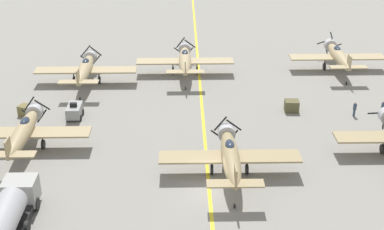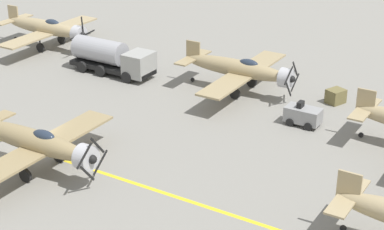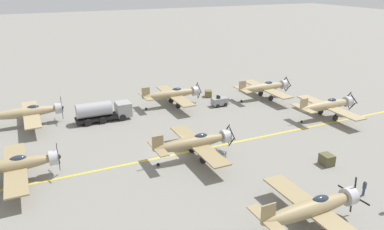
{
  "view_description": "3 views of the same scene",
  "coord_description": "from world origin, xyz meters",
  "px_view_note": "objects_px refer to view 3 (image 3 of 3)",
  "views": [
    {
      "loc": [
        -2.14,
        -36.54,
        24.67
      ],
      "look_at": [
        -1.21,
        9.73,
        2.13
      ],
      "focal_mm": 50.0,
      "sensor_mm": 36.0,
      "label": 1
    },
    {
      "loc": [
        27.34,
        29.19,
        19.98
      ],
      "look_at": [
        -6.28,
        8.59,
        2.28
      ],
      "focal_mm": 60.0,
      "sensor_mm": 36.0,
      "label": 2
    },
    {
      "loc": [
        37.18,
        -14.73,
        19.95
      ],
      "look_at": [
        -2.18,
        3.61,
        3.78
      ],
      "focal_mm": 35.0,
      "sensor_mm": 36.0,
      "label": 3
    }
  ],
  "objects_px": {
    "airplane_near_left": "(28,112)",
    "supply_crate_by_tanker": "(327,160)",
    "airplane_mid_left": "(173,94)",
    "fuel_tanker": "(104,111)",
    "airplane_near_center": "(11,166)",
    "airplane_mid_center": "(195,142)",
    "airplane_far_center": "(327,105)",
    "airplane_mid_right": "(313,208)",
    "airplane_far_left": "(265,87)",
    "tow_tractor": "(220,101)",
    "ground_crew_walking": "(364,187)",
    "supply_crate_mid_lane": "(208,94)"
  },
  "relations": [
    {
      "from": "airplane_far_center",
      "to": "ground_crew_walking",
      "type": "relative_size",
      "value": 7.36
    },
    {
      "from": "airplane_mid_left",
      "to": "airplane_far_center",
      "type": "height_order",
      "value": "same"
    },
    {
      "from": "airplane_near_left",
      "to": "airplane_mid_left",
      "type": "bearing_deg",
      "value": 71.08
    },
    {
      "from": "airplane_near_left",
      "to": "airplane_near_center",
      "type": "xyz_separation_m",
      "value": [
        16.27,
        -2.32,
        -0.0
      ]
    },
    {
      "from": "airplane_mid_center",
      "to": "fuel_tanker",
      "type": "relative_size",
      "value": 1.5
    },
    {
      "from": "airplane_near_left",
      "to": "supply_crate_by_tanker",
      "type": "distance_m",
      "value": 39.92
    },
    {
      "from": "airplane_near_center",
      "to": "supply_crate_mid_lane",
      "type": "xyz_separation_m",
      "value": [
        -17.69,
        31.52,
        -1.45
      ]
    },
    {
      "from": "ground_crew_walking",
      "to": "supply_crate_by_tanker",
      "type": "xyz_separation_m",
      "value": [
        -6.34,
        1.35,
        -0.27
      ]
    },
    {
      "from": "airplane_mid_left",
      "to": "supply_crate_by_tanker",
      "type": "distance_m",
      "value": 27.39
    },
    {
      "from": "airplane_far_center",
      "to": "supply_crate_mid_lane",
      "type": "bearing_deg",
      "value": -139.06
    },
    {
      "from": "airplane_mid_center",
      "to": "airplane_far_left",
      "type": "relative_size",
      "value": 1.0
    },
    {
      "from": "airplane_far_center",
      "to": "airplane_far_left",
      "type": "relative_size",
      "value": 1.0
    },
    {
      "from": "tow_tractor",
      "to": "airplane_far_center",
      "type": "bearing_deg",
      "value": 45.36
    },
    {
      "from": "airplane_far_center",
      "to": "ground_crew_walking",
      "type": "xyz_separation_m",
      "value": [
        17.63,
        -12.01,
        -1.12
      ]
    },
    {
      "from": "airplane_mid_left",
      "to": "airplane_near_center",
      "type": "height_order",
      "value": "same"
    },
    {
      "from": "ground_crew_walking",
      "to": "airplane_near_center",
      "type": "bearing_deg",
      "value": -118.68
    },
    {
      "from": "airplane_far_center",
      "to": "fuel_tanker",
      "type": "distance_m",
      "value": 32.94
    },
    {
      "from": "ground_crew_walking",
      "to": "fuel_tanker",
      "type": "bearing_deg",
      "value": -149.04
    },
    {
      "from": "fuel_tanker",
      "to": "supply_crate_mid_lane",
      "type": "bearing_deg",
      "value": 101.6
    },
    {
      "from": "airplane_near_center",
      "to": "ground_crew_walking",
      "type": "distance_m",
      "value": 34.93
    },
    {
      "from": "airplane_far_left",
      "to": "supply_crate_by_tanker",
      "type": "bearing_deg",
      "value": -34.1
    },
    {
      "from": "ground_crew_walking",
      "to": "supply_crate_by_tanker",
      "type": "height_order",
      "value": "ground_crew_walking"
    },
    {
      "from": "airplane_near_left",
      "to": "airplane_near_center",
      "type": "relative_size",
      "value": 1.0
    },
    {
      "from": "airplane_mid_right",
      "to": "airplane_far_left",
      "type": "relative_size",
      "value": 1.0
    },
    {
      "from": "airplane_far_left",
      "to": "fuel_tanker",
      "type": "height_order",
      "value": "airplane_far_left"
    },
    {
      "from": "airplane_mid_left",
      "to": "fuel_tanker",
      "type": "height_order",
      "value": "airplane_mid_left"
    },
    {
      "from": "fuel_tanker",
      "to": "ground_crew_walking",
      "type": "distance_m",
      "value": 35.58
    },
    {
      "from": "airplane_mid_right",
      "to": "airplane_mid_left",
      "type": "relative_size",
      "value": 1.0
    },
    {
      "from": "supply_crate_by_tanker",
      "to": "tow_tractor",
      "type": "bearing_deg",
      "value": -177.32
    },
    {
      "from": "fuel_tanker",
      "to": "tow_tractor",
      "type": "height_order",
      "value": "fuel_tanker"
    },
    {
      "from": "airplane_mid_right",
      "to": "airplane_far_left",
      "type": "height_order",
      "value": "airplane_mid_right"
    },
    {
      "from": "airplane_far_center",
      "to": "supply_crate_mid_lane",
      "type": "height_order",
      "value": "airplane_far_center"
    },
    {
      "from": "airplane_near_left",
      "to": "tow_tractor",
      "type": "xyz_separation_m",
      "value": [
        3.81,
        28.58,
        -1.22
      ]
    },
    {
      "from": "airplane_near_left",
      "to": "airplane_near_center",
      "type": "height_order",
      "value": "airplane_near_left"
    },
    {
      "from": "airplane_mid_left",
      "to": "fuel_tanker",
      "type": "relative_size",
      "value": 1.5
    },
    {
      "from": "airplane_near_left",
      "to": "supply_crate_by_tanker",
      "type": "xyz_separation_m",
      "value": [
        26.69,
        29.65,
        -1.4
      ]
    },
    {
      "from": "airplane_mid_center",
      "to": "tow_tractor",
      "type": "height_order",
      "value": "airplane_mid_center"
    },
    {
      "from": "airplane_mid_left",
      "to": "ground_crew_walking",
      "type": "xyz_separation_m",
      "value": [
        32.5,
        6.64,
        -1.12
      ]
    },
    {
      "from": "airplane_far_left",
      "to": "tow_tractor",
      "type": "distance_m",
      "value": 8.99
    },
    {
      "from": "supply_crate_mid_lane",
      "to": "airplane_mid_right",
      "type": "bearing_deg",
      "value": -14.03
    },
    {
      "from": "airplane_mid_right",
      "to": "airplane_near_left",
      "type": "height_order",
      "value": "same"
    },
    {
      "from": "airplane_mid_left",
      "to": "airplane_far_left",
      "type": "relative_size",
      "value": 1.0
    },
    {
      "from": "airplane_mid_left",
      "to": "tow_tractor",
      "type": "height_order",
      "value": "airplane_mid_left"
    },
    {
      "from": "airplane_mid_center",
      "to": "tow_tractor",
      "type": "relative_size",
      "value": 4.62
    },
    {
      "from": "supply_crate_by_tanker",
      "to": "ground_crew_walking",
      "type": "bearing_deg",
      "value": -12.02
    },
    {
      "from": "airplane_far_left",
      "to": "supply_crate_mid_lane",
      "type": "distance_m",
      "value": 9.79
    },
    {
      "from": "airplane_near_left",
      "to": "airplane_far_center",
      "type": "bearing_deg",
      "value": 51.57
    },
    {
      "from": "airplane_mid_right",
      "to": "airplane_near_center",
      "type": "relative_size",
      "value": 1.0
    },
    {
      "from": "supply_crate_mid_lane",
      "to": "airplane_near_left",
      "type": "bearing_deg",
      "value": -87.22
    },
    {
      "from": "airplane_mid_center",
      "to": "airplane_far_center",
      "type": "distance_m",
      "value": 23.69
    }
  ]
}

